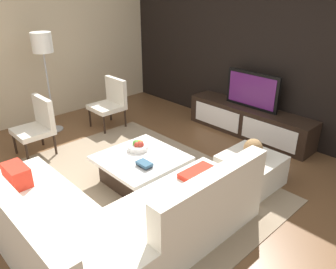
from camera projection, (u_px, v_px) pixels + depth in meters
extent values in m
plane|color=brown|center=(141.00, 188.00, 4.30)|extent=(14.00, 14.00, 0.00)
cube|color=black|center=(267.00, 51.00, 5.40)|extent=(6.40, 0.12, 2.80)
cube|color=beige|center=(33.00, 45.00, 5.94)|extent=(0.12, 5.20, 2.80)
cube|color=gray|center=(136.00, 184.00, 4.36)|extent=(3.44, 2.58, 0.01)
cube|color=black|center=(249.00, 121.00, 5.69)|extent=(2.24, 0.48, 0.50)
cube|color=white|center=(216.00, 117.00, 5.88)|extent=(0.95, 0.01, 0.35)
cube|color=white|center=(268.00, 134.00, 5.20)|extent=(0.95, 0.01, 0.35)
cube|color=black|center=(252.00, 90.00, 5.46)|extent=(0.96, 0.05, 0.60)
cube|color=#591E66|center=(251.00, 91.00, 5.45)|extent=(0.87, 0.01, 0.51)
cube|color=silver|center=(50.00, 230.00, 3.26)|extent=(2.30, 0.85, 0.42)
cube|color=silver|center=(7.00, 210.00, 2.88)|extent=(2.30, 0.18, 0.41)
cube|color=silver|center=(186.00, 212.00, 3.52)|extent=(0.85, 1.50, 0.42)
cube|color=silver|center=(213.00, 192.00, 3.13)|extent=(0.18, 1.50, 0.41)
cube|color=red|center=(17.00, 175.00, 3.58)|extent=(0.36, 0.20, 0.22)
cube|color=red|center=(210.00, 179.00, 3.66)|extent=(0.60, 0.44, 0.06)
cube|color=black|center=(141.00, 171.00, 4.36)|extent=(0.79, 0.80, 0.33)
cube|color=white|center=(141.00, 159.00, 4.28)|extent=(0.98, 1.00, 0.05)
cylinder|color=black|center=(15.00, 142.00, 5.08)|extent=(0.04, 0.04, 0.38)
cylinder|color=black|center=(27.00, 153.00, 4.78)|extent=(0.04, 0.04, 0.38)
cylinder|color=black|center=(42.00, 134.00, 5.35)|extent=(0.04, 0.04, 0.38)
cylinder|color=black|center=(55.00, 143.00, 5.05)|extent=(0.04, 0.04, 0.38)
cube|color=silver|center=(33.00, 132.00, 4.99)|extent=(0.54, 0.51, 0.08)
cube|color=silver|center=(43.00, 111.00, 5.01)|extent=(0.54, 0.08, 0.45)
cylinder|color=#A5A5AA|center=(55.00, 129.00, 5.98)|extent=(0.28, 0.28, 0.02)
cylinder|color=#A5A5AA|center=(49.00, 92.00, 5.69)|extent=(0.03, 0.03, 1.35)
cylinder|color=white|center=(42.00, 42.00, 5.34)|extent=(0.33, 0.33, 0.32)
cube|color=silver|center=(250.00, 170.00, 4.32)|extent=(0.70, 0.70, 0.40)
cylinder|color=silver|center=(138.00, 147.00, 4.43)|extent=(0.28, 0.28, 0.07)
sphere|color=#B23326|center=(140.00, 145.00, 4.39)|extent=(0.09, 0.09, 0.09)
sphere|color=gold|center=(140.00, 143.00, 4.42)|extent=(0.09, 0.09, 0.09)
sphere|color=#4C8C33|center=(137.00, 143.00, 4.45)|extent=(0.08, 0.08, 0.08)
sphere|color=#4C8C33|center=(136.00, 143.00, 4.42)|extent=(0.10, 0.10, 0.10)
sphere|color=#B23326|center=(137.00, 145.00, 4.38)|extent=(0.08, 0.08, 0.08)
cylinder|color=black|center=(90.00, 117.00, 6.04)|extent=(0.04, 0.04, 0.38)
cylinder|color=black|center=(104.00, 124.00, 5.74)|extent=(0.04, 0.04, 0.38)
cylinder|color=black|center=(110.00, 111.00, 6.32)|extent=(0.04, 0.04, 0.38)
cylinder|color=black|center=(125.00, 117.00, 6.02)|extent=(0.04, 0.04, 0.38)
cube|color=silver|center=(107.00, 107.00, 5.95)|extent=(0.54, 0.53, 0.08)
cube|color=silver|center=(116.00, 90.00, 5.98)|extent=(0.54, 0.08, 0.45)
sphere|color=#997247|center=(253.00, 148.00, 4.18)|extent=(0.24, 0.24, 0.24)
cube|color=#1E232D|center=(144.00, 165.00, 4.05)|extent=(0.19, 0.11, 0.03)
cube|color=#2D516B|center=(144.00, 163.00, 4.02)|extent=(0.20, 0.12, 0.03)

